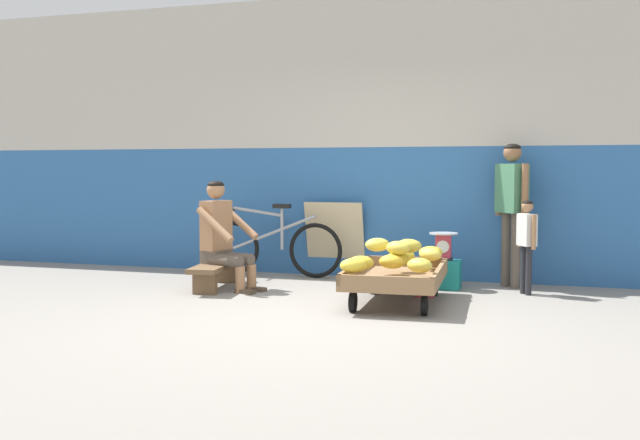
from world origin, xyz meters
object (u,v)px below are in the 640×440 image
(low_bench, at_px, (217,270))
(vendor_seated, at_px, (223,235))
(plastic_crate, at_px, (443,274))
(bicycle_near_left, at_px, (274,246))
(customer_adult, at_px, (512,198))
(banana_cart, at_px, (397,278))
(sign_board, at_px, (335,239))
(weighing_scale, at_px, (443,246))
(shopping_bag, at_px, (425,285))
(customer_child, at_px, (527,236))

(low_bench, bearing_deg, vendor_seated, -16.14)
(vendor_seated, xyz_separation_m, plastic_crate, (2.21, 0.73, -0.42))
(bicycle_near_left, height_order, customer_adult, customer_adult)
(banana_cart, bearing_deg, vendor_seated, 171.97)
(plastic_crate, height_order, sign_board, sign_board)
(vendor_seated, distance_m, bicycle_near_left, 1.06)
(low_bench, relative_size, bicycle_near_left, 0.68)
(plastic_crate, bearing_deg, sign_board, 158.87)
(low_bench, relative_size, sign_board, 1.28)
(weighing_scale, height_order, bicycle_near_left, bicycle_near_left)
(weighing_scale, distance_m, sign_board, 1.44)
(shopping_bag, bearing_deg, bicycle_near_left, 156.50)
(vendor_seated, bearing_deg, sign_board, 55.18)
(plastic_crate, xyz_separation_m, customer_adult, (0.67, 0.29, 0.80))
(customer_adult, height_order, customer_child, customer_adult)
(banana_cart, relative_size, weighing_scale, 4.95)
(low_bench, distance_m, weighing_scale, 2.41)
(banana_cart, relative_size, shopping_bag, 6.19)
(customer_adult, bearing_deg, sign_board, 173.64)
(low_bench, height_order, sign_board, sign_board)
(banana_cart, bearing_deg, weighing_scale, 73.29)
(weighing_scale, relative_size, sign_board, 0.34)
(vendor_seated, bearing_deg, weighing_scale, 18.21)
(weighing_scale, xyz_separation_m, bicycle_near_left, (-2.03, 0.30, -0.10))
(weighing_scale, distance_m, customer_adult, 0.89)
(weighing_scale, distance_m, bicycle_near_left, 2.06)
(banana_cart, height_order, shopping_bag, banana_cart)
(bicycle_near_left, xyz_separation_m, shopping_bag, (1.93, -0.84, -0.23))
(vendor_seated, relative_size, weighing_scale, 3.80)
(vendor_seated, bearing_deg, plastic_crate, 18.24)
(bicycle_near_left, distance_m, shopping_bag, 2.12)
(vendor_seated, xyz_separation_m, shopping_bag, (2.11, 0.18, -0.45))
(low_bench, bearing_deg, sign_board, 52.11)
(vendor_seated, bearing_deg, shopping_bag, 4.97)
(vendor_seated, distance_m, customer_adult, 3.09)
(banana_cart, bearing_deg, plastic_crate, 73.31)
(weighing_scale, bearing_deg, customer_adult, 23.66)
(banana_cart, xyz_separation_m, sign_board, (-1.04, 1.52, 0.20))
(bicycle_near_left, bearing_deg, sign_board, 18.01)
(low_bench, relative_size, customer_adult, 0.74)
(banana_cart, relative_size, plastic_crate, 4.13)
(banana_cart, height_order, low_bench, banana_cart)
(banana_cart, bearing_deg, customer_adult, 53.02)
(customer_adult, distance_m, shopping_bag, 1.41)
(weighing_scale, height_order, customer_child, customer_child)
(vendor_seated, distance_m, shopping_bag, 2.17)
(low_bench, xyz_separation_m, weighing_scale, (2.30, 0.70, 0.25))
(plastic_crate, height_order, weighing_scale, weighing_scale)
(customer_adult, xyz_separation_m, shopping_bag, (-0.77, -0.84, -0.83))
(weighing_scale, xyz_separation_m, shopping_bag, (-0.10, -0.54, -0.33))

